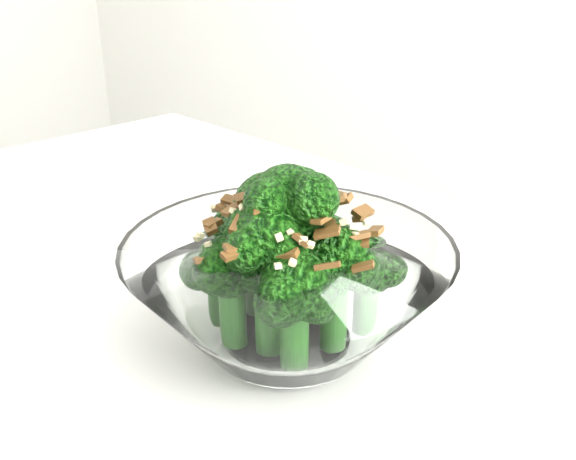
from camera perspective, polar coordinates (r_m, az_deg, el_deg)
The scene contains 2 objects.
table at distance 0.59m, azimuth -7.61°, elevation -13.64°, with size 1.37×1.09×0.75m.
broccoli_dish at distance 0.48m, azimuth -0.10°, elevation -4.77°, with size 0.24×0.24×0.15m.
Camera 1 is at (0.37, -0.30, 1.04)m, focal length 40.00 mm.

